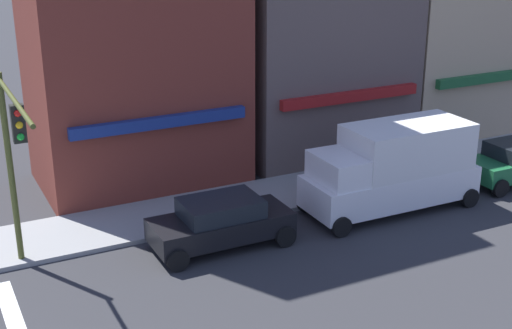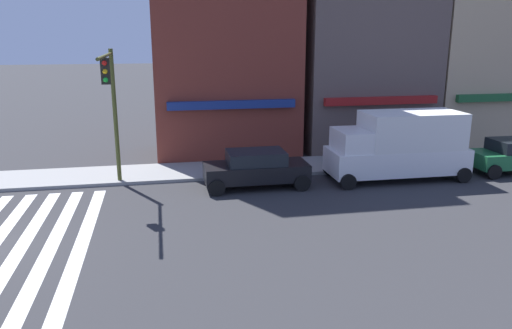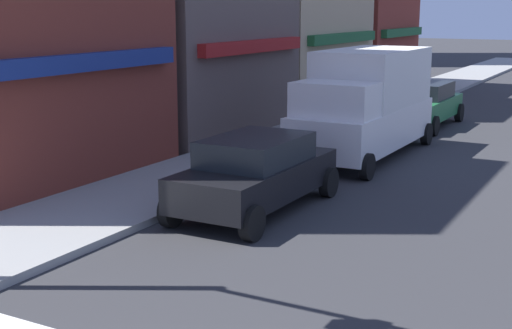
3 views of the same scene
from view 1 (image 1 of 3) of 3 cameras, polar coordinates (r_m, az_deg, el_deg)
The scene contains 5 objects.
storefront_row at distance 31.45m, azimuth 9.31°, elevation 12.15°, with size 30.69×5.30×14.35m.
traffic_signal at distance 20.00m, azimuth -18.85°, elevation 1.32°, with size 0.32×5.05×5.79m.
sedan_black at distance 22.14m, azimuth -2.82°, elevation -4.59°, with size 4.41×2.02×1.59m.
box_truck_white at distance 25.00m, azimuth 10.93°, elevation -0.16°, with size 6.21×2.42×3.04m.
pedestrian_white_shirt at distance 26.28m, azimuth 7.36°, elevation -0.14°, with size 0.32×0.32×1.77m.
Camera 1 is at (2.03, -13.75, 10.04)m, focal length 50.00 mm.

